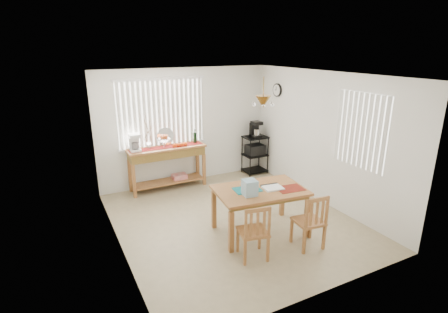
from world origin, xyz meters
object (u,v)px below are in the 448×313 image
wire_cart (255,151)px  dining_table (260,194)px  sideboard (168,157)px  chair_left (254,232)px  cart_items (255,129)px  chair_right (310,222)px

wire_cart → dining_table: 2.93m
sideboard → chair_left: (0.24, -3.18, -0.28)m
wire_cart → cart_items: bearing=90.0°
sideboard → chair_left: size_ratio=1.90×
sideboard → wire_cart: (2.23, -0.03, -0.15)m
sideboard → wire_cart: sideboard is taller
dining_table → chair_right: chair_right is taller
cart_items → chair_left: cart_items is taller
cart_items → dining_table: (-1.49, -2.54, -0.41)m
dining_table → chair_right: 0.91m
chair_left → chair_right: bearing=-8.4°
cart_items → dining_table: size_ratio=0.24×
wire_cart → cart_items: size_ratio=2.43×
wire_cart → dining_table: size_ratio=0.59×
cart_items → chair_right: 3.53m
dining_table → chair_left: bearing=-128.7°
sideboard → cart_items: bearing=-0.5°
cart_items → sideboard: bearing=179.5°
sideboard → cart_items: 2.26m
cart_items → dining_table: cart_items is taller
wire_cart → chair_right: size_ratio=1.03×
sideboard → dining_table: 2.66m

